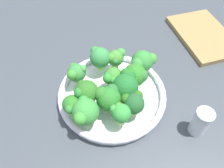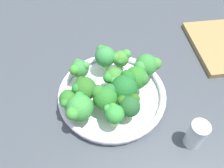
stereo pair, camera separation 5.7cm
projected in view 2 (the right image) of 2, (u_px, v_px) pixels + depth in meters
The scene contains 17 objects.
ground_plane at pixel (115, 112), 60.16cm from camera, with size 130.00×130.00×2.50cm, color #3E444B.
bowl at pixel (112, 94), 60.26cm from camera, with size 29.11×29.11×3.12cm.
broccoli_floret_0 at pixel (122, 59), 61.46cm from camera, with size 4.92×5.50×5.87cm.
broccoli_floret_1 at pixel (125, 86), 54.67cm from camera, with size 7.38×6.65×7.37cm.
broccoli_floret_2 at pixel (129, 105), 52.23cm from camera, with size 5.70×5.71×5.96cm.
broccoli_floret_3 at pixel (146, 66), 58.50cm from camera, with size 6.28×7.28×7.66cm.
broccoli_floret_4 at pixel (114, 114), 50.30cm from camera, with size 4.50×4.91×6.20cm.
broccoli_floret_5 at pixel (84, 88), 53.78cm from camera, with size 5.84×5.84×7.60cm.
broccoli_floret_6 at pixel (136, 78), 56.42cm from camera, with size 6.27×6.95×7.33cm.
broccoli_floret_7 at pixel (105, 96), 53.06cm from camera, with size 6.64×6.52×6.84cm.
broccoli_floret_8 at pixel (68, 100), 52.68cm from camera, with size 5.12×4.51×6.12cm.
broccoli_floret_9 at pixel (105, 56), 61.28cm from camera, with size 6.07×5.75×7.18cm.
broccoli_floret_10 at pixel (113, 78), 56.57cm from camera, with size 5.34×5.14×6.63cm.
broccoli_floret_11 at pixel (79, 69), 59.42cm from camera, with size 5.64×5.26×5.81cm.
broccoli_floret_12 at pixel (79, 108), 50.76cm from camera, with size 7.00×6.31×7.37cm.
cutting_board at pixel (219, 46), 73.75cm from camera, with size 25.39×16.95×1.60cm, color olive.
pepper_shaker at pixel (196, 135), 50.15cm from camera, with size 4.24×4.24×8.09cm.
Camera 2 is at (31.55, 3.23, 50.43)cm, focal length 35.59 mm.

